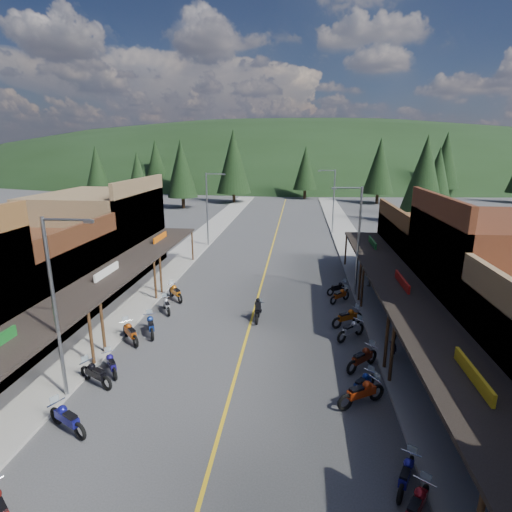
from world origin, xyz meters
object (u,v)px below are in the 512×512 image
(streetlight_2, at_px, (357,237))
(bike_east_7, at_px, (362,357))
(streetlight_0, at_px, (57,302))
(pine_4, at_px, (380,166))
(pine_3, at_px, (305,168))
(bike_west_9, at_px, (167,305))
(pine_0, at_px, (97,168))
(pine_11, at_px, (425,173))
(pine_7, at_px, (156,162))
(bike_west_10, at_px, (176,292))
(bike_east_9, at_px, (347,316))
(shop_east_2, at_px, (498,281))
(bike_west_7, at_px, (130,332))
(bike_west_5, at_px, (95,373))
(pine_2, at_px, (233,162))
(bike_east_3, at_px, (417,505))
(streetlight_3, at_px, (333,199))
(pine_1, at_px, (181,163))
(pedestrian_east_a, at_px, (393,344))
(bike_west_8, at_px, (151,325))
(bike_east_4, at_px, (406,473))
(bike_east_10, at_px, (340,295))
(bike_west_4, at_px, (67,418))
(bike_east_6, at_px, (363,382))
(rider_on_bike, at_px, (258,311))
(bike_east_8, at_px, (351,329))
(shop_east_3, at_px, (438,254))
(pine_9, at_px, (437,176))
(pine_10, at_px, (182,170))
(shop_west_2, at_px, (31,281))
(shop_west_3, at_px, (102,234))
(pine_8, at_px, (138,179))
(streetlight_1, at_px, (208,206))
(pine_5, at_px, (445,160))
(bike_east_5, at_px, (362,392))
(bike_east_11, at_px, (338,287))
(pedestrian_east_b, at_px, (370,275))

(streetlight_2, xyz_separation_m, bike_east_7, (-0.84, -10.26, -3.82))
(streetlight_0, xyz_separation_m, pine_4, (24.95, 66.00, 2.78))
(pine_3, relative_size, bike_west_9, 5.76)
(pine_0, relative_size, pine_11, 0.89)
(pine_0, bearing_deg, pine_7, 60.26)
(bike_west_10, xyz_separation_m, bike_east_9, (11.75, -3.13, -0.00))
(shop_east_2, bearing_deg, bike_west_7, -173.04)
(pine_11, height_order, bike_west_5, pine_11)
(pine_2, xyz_separation_m, bike_east_3, (16.43, -68.62, -7.40))
(streetlight_3, bearing_deg, pine_1, 127.73)
(pedestrian_east_a, bearing_deg, bike_west_8, -88.15)
(bike_east_4, height_order, bike_east_10, bike_east_10)
(pine_7, height_order, bike_west_4, pine_7)
(bike_east_6, bearing_deg, rider_on_bike, 166.73)
(bike_west_8, bearing_deg, pine_1, 79.32)
(bike_east_4, xyz_separation_m, bike_east_8, (-0.50, 10.34, 0.07))
(shop_east_3, relative_size, pedestrian_east_a, 6.84)
(pine_9, height_order, pine_10, pine_10)
(streetlight_3, relative_size, bike_west_9, 4.19)
(shop_west_2, height_order, bike_east_7, shop_west_2)
(bike_east_7, bearing_deg, shop_west_3, -169.39)
(pine_8, height_order, pine_9, pine_9)
(streetlight_0, relative_size, bike_west_7, 3.63)
(streetlight_3, distance_m, bike_west_4, 40.35)
(bike_east_6, bearing_deg, streetlight_1, 156.20)
(shop_east_2, bearing_deg, shop_west_2, -180.00)
(bike_west_4, height_order, bike_east_6, bike_west_4)
(pine_10, relative_size, bike_east_7, 5.19)
(bike_east_6, bearing_deg, bike_west_4, -121.79)
(pine_0, height_order, pine_5, pine_5)
(pine_4, height_order, bike_east_7, pine_4)
(pine_0, xyz_separation_m, pedestrian_east_a, (47.76, -63.28, -5.54))
(shop_west_2, height_order, bike_east_5, shop_west_2)
(bike_west_4, relative_size, bike_east_11, 1.15)
(rider_on_bike, bearing_deg, bike_west_4, -118.71)
(bike_west_4, xyz_separation_m, pedestrian_east_a, (13.56, 6.81, 0.32))
(bike_west_4, bearing_deg, bike_east_6, -44.13)
(bike_east_11, bearing_deg, rider_on_bike, -80.65)
(pine_1, bearing_deg, bike_east_6, -68.14)
(bike_east_10, bearing_deg, bike_west_9, -121.19)
(pine_4, relative_size, bike_west_4, 5.65)
(streetlight_3, height_order, bike_east_5, streetlight_3)
(pine_5, bearing_deg, shop_west_3, -128.21)
(pine_5, bearing_deg, pine_11, -112.38)
(pine_4, xyz_separation_m, bike_east_9, (-12.06, -57.34, -6.60))
(pine_4, distance_m, bike_east_8, 60.65)
(bike_east_5, distance_m, bike_east_7, 3.00)
(shop_east_2, xyz_separation_m, streetlight_1, (-20.74, 20.30, 0.94))
(streetlight_3, relative_size, pedestrian_east_b, 4.71)
(pine_1, xyz_separation_m, bike_west_4, (18.21, -78.09, -6.61))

